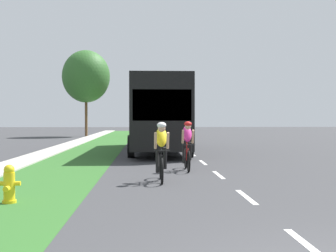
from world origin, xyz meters
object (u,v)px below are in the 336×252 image
(bus_black, at_px, (158,112))
(cyclist_lead, at_px, (161,151))
(cyclist_trailing, at_px, (187,145))
(sedan_silver, at_px, (177,126))
(fire_hydrant_yellow, at_px, (9,184))
(pickup_red, at_px, (156,127))
(street_tree_far, at_px, (86,76))

(bus_black, bearing_deg, cyclist_lead, -91.02)
(cyclist_trailing, xyz_separation_m, bus_black, (-0.71, 8.58, 1.17))
(cyclist_lead, relative_size, sedan_silver, 0.40)
(sedan_silver, bearing_deg, fire_hydrant_yellow, -98.30)
(cyclist_lead, xyz_separation_m, cyclist_trailing, (0.91, 2.49, 0.00))
(pickup_red, bearing_deg, street_tree_far, -173.13)
(pickup_red, distance_m, street_tree_far, 7.88)
(pickup_red, bearing_deg, cyclist_lead, -90.94)
(cyclist_lead, bearing_deg, pickup_red, 89.06)
(fire_hydrant_yellow, distance_m, cyclist_trailing, 6.72)
(sedan_silver, height_order, street_tree_far, street_tree_far)
(fire_hydrant_yellow, xyz_separation_m, bus_black, (3.30, 13.95, 1.61))
(sedan_silver, bearing_deg, street_tree_far, -131.44)
(sedan_silver, xyz_separation_m, street_tree_far, (-8.91, -10.10, 4.66))
(cyclist_trailing, bearing_deg, bus_black, 94.74)
(bus_black, relative_size, sedan_silver, 2.70)
(pickup_red, relative_size, sedan_silver, 1.19)
(cyclist_lead, height_order, street_tree_far, street_tree_far)
(bus_black, relative_size, pickup_red, 2.27)
(cyclist_lead, relative_size, cyclist_trailing, 1.00)
(street_tree_far, bearing_deg, cyclist_lead, -78.69)
(cyclist_trailing, xyz_separation_m, street_tree_far, (-6.77, 26.79, 4.62))
(fire_hydrant_yellow, height_order, sedan_silver, sedan_silver)
(fire_hydrant_yellow, relative_size, street_tree_far, 0.10)
(fire_hydrant_yellow, relative_size, cyclist_trailing, 0.44)
(fire_hydrant_yellow, xyz_separation_m, cyclist_lead, (3.11, 2.88, 0.44))
(street_tree_far, bearing_deg, cyclist_trailing, -75.82)
(bus_black, bearing_deg, street_tree_far, 108.40)
(pickup_red, relative_size, street_tree_far, 0.65)
(pickup_red, bearing_deg, sedan_silver, 74.65)
(bus_black, distance_m, street_tree_far, 19.49)
(pickup_red, xyz_separation_m, sedan_silver, (2.56, 9.33, -0.06))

